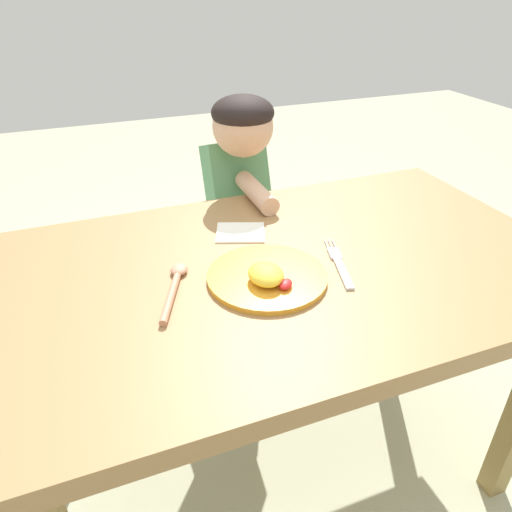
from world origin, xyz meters
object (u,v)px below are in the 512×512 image
object	(u,v)px
person	(238,227)
fork	(339,264)
plate	(267,276)
spoon	(175,285)

from	to	relation	value
person	fork	bearing A→B (deg)	95.08
plate	fork	xyz separation A→B (m)	(0.17, -0.00, -0.01)
fork	spoon	size ratio (longest dim) A/B	1.04
plate	fork	size ratio (longest dim) A/B	1.23
plate	person	distance (m)	0.59
spoon	plate	bearing A→B (deg)	-80.47
spoon	person	size ratio (longest dim) A/B	0.20
plate	spoon	world-z (taller)	plate
fork	person	bearing A→B (deg)	21.08
person	spoon	bearing A→B (deg)	58.33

